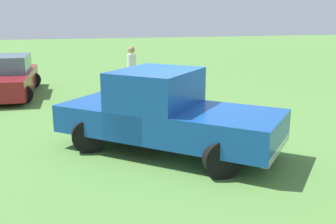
# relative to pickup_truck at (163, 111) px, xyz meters

# --- Properties ---
(ground_plane) EXTENTS (80.00, 80.00, 0.00)m
(ground_plane) POSITION_rel_pickup_truck_xyz_m (-0.31, -0.55, -0.91)
(ground_plane) COLOR #54843D
(pickup_truck) EXTENTS (4.80, 4.58, 1.79)m
(pickup_truck) POSITION_rel_pickup_truck_xyz_m (0.00, 0.00, 0.00)
(pickup_truck) COLOR black
(pickup_truck) RESTS_ON ground_plane
(sedan_near) EXTENTS (2.22, 4.65, 1.45)m
(sedan_near) POSITION_rel_pickup_truck_xyz_m (4.04, -7.38, -0.26)
(sedan_near) COLOR black
(sedan_near) RESTS_ON ground_plane
(person_bystander) EXTENTS (0.45, 0.45, 1.82)m
(person_bystander) POSITION_rel_pickup_truck_xyz_m (-0.33, -5.83, 0.12)
(person_bystander) COLOR black
(person_bystander) RESTS_ON ground_plane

